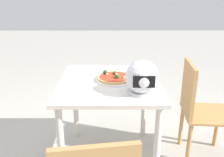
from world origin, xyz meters
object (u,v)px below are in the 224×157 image
chair_side (197,107)px  pizza (114,77)px  motorcycle_helmet (142,78)px  dining_table (109,94)px

chair_side → pizza: bearing=1.4°
pizza → motorcycle_helmet: size_ratio=1.16×
motorcycle_helmet → chair_side: size_ratio=0.27×
pizza → motorcycle_helmet: bearing=126.4°
dining_table → chair_side: (-0.77, -0.05, -0.14)m
dining_table → pizza: pizza is taller
dining_table → pizza: 0.15m
motorcycle_helmet → chair_side: (-0.53, -0.28, -0.37)m
dining_table → pizza: size_ratio=3.10×
motorcycle_helmet → chair_side: 0.71m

